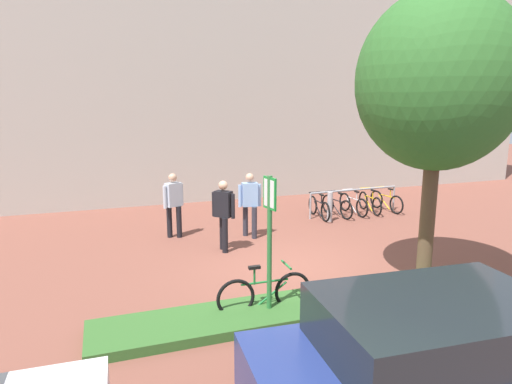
{
  "coord_description": "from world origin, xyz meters",
  "views": [
    {
      "loc": [
        -3.72,
        -8.37,
        3.51
      ],
      "look_at": [
        -0.02,
        2.23,
        1.25
      ],
      "focal_mm": 31.16,
      "sensor_mm": 36.0,
      "label": 1
    }
  ],
  "objects_px": {
    "bike_rack_cluster": "(354,204)",
    "person_suited_navy": "(223,211)",
    "tree_sidewalk": "(438,82)",
    "bollard_steel": "(330,207)",
    "person_shirt_blue": "(173,201)",
    "parking_sign_post": "(270,227)",
    "person_casual_tan": "(250,201)",
    "car_navy_sedan": "(445,366)",
    "bike_at_sign": "(265,293)"
  },
  "relations": [
    {
      "from": "bike_at_sign",
      "to": "person_suited_navy",
      "type": "bearing_deg",
      "value": 86.8
    },
    {
      "from": "tree_sidewalk",
      "to": "person_suited_navy",
      "type": "relative_size",
      "value": 3.2
    },
    {
      "from": "person_shirt_blue",
      "to": "person_suited_navy",
      "type": "distance_m",
      "value": 1.77
    },
    {
      "from": "tree_sidewalk",
      "to": "person_casual_tan",
      "type": "relative_size",
      "value": 3.2
    },
    {
      "from": "parking_sign_post",
      "to": "person_casual_tan",
      "type": "xyz_separation_m",
      "value": [
        1.12,
        4.38,
        -0.58
      ]
    },
    {
      "from": "parking_sign_post",
      "to": "bollard_steel",
      "type": "bearing_deg",
      "value": 52.62
    },
    {
      "from": "person_shirt_blue",
      "to": "car_navy_sedan",
      "type": "height_order",
      "value": "person_shirt_blue"
    },
    {
      "from": "bike_rack_cluster",
      "to": "bollard_steel",
      "type": "distance_m",
      "value": 1.26
    },
    {
      "from": "parking_sign_post",
      "to": "person_suited_navy",
      "type": "height_order",
      "value": "parking_sign_post"
    },
    {
      "from": "person_casual_tan",
      "to": "bike_rack_cluster",
      "type": "bearing_deg",
      "value": 17.64
    },
    {
      "from": "bike_rack_cluster",
      "to": "person_suited_navy",
      "type": "bearing_deg",
      "value": -156.62
    },
    {
      "from": "bike_rack_cluster",
      "to": "person_suited_navy",
      "type": "xyz_separation_m",
      "value": [
        -4.86,
        -2.1,
        0.64
      ]
    },
    {
      "from": "bike_rack_cluster",
      "to": "person_suited_navy",
      "type": "distance_m",
      "value": 5.33
    },
    {
      "from": "tree_sidewalk",
      "to": "parking_sign_post",
      "type": "bearing_deg",
      "value": -176.75
    },
    {
      "from": "parking_sign_post",
      "to": "bollard_steel",
      "type": "distance_m",
      "value": 6.51
    },
    {
      "from": "person_shirt_blue",
      "to": "person_suited_navy",
      "type": "height_order",
      "value": "same"
    },
    {
      "from": "parking_sign_post",
      "to": "bike_rack_cluster",
      "type": "relative_size",
      "value": 0.75
    },
    {
      "from": "tree_sidewalk",
      "to": "parking_sign_post",
      "type": "height_order",
      "value": "tree_sidewalk"
    },
    {
      "from": "person_shirt_blue",
      "to": "person_suited_navy",
      "type": "relative_size",
      "value": 1.0
    },
    {
      "from": "bike_rack_cluster",
      "to": "person_shirt_blue",
      "type": "bearing_deg",
      "value": -174.03
    },
    {
      "from": "bike_rack_cluster",
      "to": "bollard_steel",
      "type": "relative_size",
      "value": 3.56
    },
    {
      "from": "tree_sidewalk",
      "to": "bike_rack_cluster",
      "type": "bearing_deg",
      "value": 71.97
    },
    {
      "from": "person_shirt_blue",
      "to": "bike_at_sign",
      "type": "bearing_deg",
      "value": -81.05
    },
    {
      "from": "tree_sidewalk",
      "to": "bike_rack_cluster",
      "type": "xyz_separation_m",
      "value": [
        1.77,
        5.44,
        -3.53
      ]
    },
    {
      "from": "bike_at_sign",
      "to": "bike_rack_cluster",
      "type": "distance_m",
      "value": 7.43
    },
    {
      "from": "tree_sidewalk",
      "to": "person_shirt_blue",
      "type": "relative_size",
      "value": 3.2
    },
    {
      "from": "parking_sign_post",
      "to": "bollard_steel",
      "type": "relative_size",
      "value": 2.65
    },
    {
      "from": "bike_at_sign",
      "to": "parking_sign_post",
      "type": "bearing_deg",
      "value": -86.66
    },
    {
      "from": "parking_sign_post",
      "to": "person_shirt_blue",
      "type": "height_order",
      "value": "parking_sign_post"
    },
    {
      "from": "parking_sign_post",
      "to": "person_suited_navy",
      "type": "distance_m",
      "value": 3.57
    },
    {
      "from": "bike_rack_cluster",
      "to": "bollard_steel",
      "type": "xyz_separation_m",
      "value": [
        -1.14,
        -0.52,
        0.1
      ]
    },
    {
      "from": "person_casual_tan",
      "to": "car_navy_sedan",
      "type": "distance_m",
      "value": 7.43
    },
    {
      "from": "parking_sign_post",
      "to": "car_navy_sedan",
      "type": "distance_m",
      "value": 3.26
    },
    {
      "from": "bollard_steel",
      "to": "car_navy_sedan",
      "type": "distance_m",
      "value": 8.7
    },
    {
      "from": "person_casual_tan",
      "to": "person_shirt_blue",
      "type": "distance_m",
      "value": 2.0
    },
    {
      "from": "tree_sidewalk",
      "to": "person_shirt_blue",
      "type": "height_order",
      "value": "tree_sidewalk"
    },
    {
      "from": "bollard_steel",
      "to": "person_casual_tan",
      "type": "relative_size",
      "value": 0.52
    },
    {
      "from": "parking_sign_post",
      "to": "person_shirt_blue",
      "type": "distance_m",
      "value": 5.11
    },
    {
      "from": "tree_sidewalk",
      "to": "bike_at_sign",
      "type": "relative_size",
      "value": 3.27
    },
    {
      "from": "tree_sidewalk",
      "to": "bike_at_sign",
      "type": "xyz_separation_m",
      "value": [
        -3.28,
        -0.01,
        -3.53
      ]
    },
    {
      "from": "person_casual_tan",
      "to": "car_navy_sedan",
      "type": "xyz_separation_m",
      "value": [
        -0.28,
        -7.42,
        -0.23
      ]
    },
    {
      "from": "person_suited_navy",
      "to": "parking_sign_post",
      "type": "bearing_deg",
      "value": -92.87
    },
    {
      "from": "bike_at_sign",
      "to": "person_shirt_blue",
      "type": "xyz_separation_m",
      "value": [
        -0.76,
        4.84,
        0.63
      ]
    },
    {
      "from": "bollard_steel",
      "to": "bike_at_sign",
      "type": "bearing_deg",
      "value": -128.43
    },
    {
      "from": "tree_sidewalk",
      "to": "parking_sign_post",
      "type": "xyz_separation_m",
      "value": [
        -3.27,
        -0.19,
        -2.31
      ]
    },
    {
      "from": "parking_sign_post",
      "to": "bike_rack_cluster",
      "type": "height_order",
      "value": "parking_sign_post"
    },
    {
      "from": "car_navy_sedan",
      "to": "person_suited_navy",
      "type": "bearing_deg",
      "value": 95.8
    },
    {
      "from": "parking_sign_post",
      "to": "bollard_steel",
      "type": "height_order",
      "value": "parking_sign_post"
    },
    {
      "from": "bollard_steel",
      "to": "person_shirt_blue",
      "type": "xyz_separation_m",
      "value": [
        -4.67,
        -0.08,
        0.53
      ]
    },
    {
      "from": "parking_sign_post",
      "to": "bike_rack_cluster",
      "type": "xyz_separation_m",
      "value": [
        5.04,
        5.62,
        -1.22
      ]
    }
  ]
}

